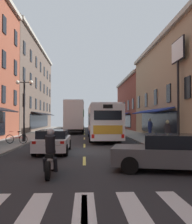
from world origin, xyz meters
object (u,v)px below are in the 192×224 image
bicycle_near (17,139)px  pedestrian_rear (168,133)px  transit_bus (102,122)px  box_truck (75,117)px  street_lamp_twin (24,107)px  sedan_far (53,141)px  sedan_mid (174,152)px  pedestrian_near (150,128)px  billboard_sign (178,65)px  sedan_near (78,125)px  motorcycle_rider (51,155)px

bicycle_near → pedestrian_rear: bearing=-14.6°
transit_bus → box_truck: size_ratio=1.46×
pedestrian_rear → street_lamp_twin: bearing=-156.5°
sedan_far → pedestrian_rear: pedestrian_rear is taller
street_lamp_twin → sedan_mid: bearing=-53.0°
sedan_mid → pedestrian_near: 13.91m
bicycle_near → pedestrian_near: bearing=21.2°
bicycle_near → street_lamp_twin: street_lamp_twin is taller
billboard_sign → sedan_mid: (-3.60, -8.97, -5.29)m
sedan_far → street_lamp_twin: street_lamp_twin is taller
sedan_near → pedestrian_rear: (6.47, -28.60, 0.32)m
box_truck → street_lamp_twin: size_ratio=1.52×
billboard_sign → sedan_mid: billboard_sign is taller
box_truck → motorcycle_rider: size_ratio=3.65×
billboard_sign → pedestrian_rear: 5.73m
box_truck → sedan_far: bearing=-91.6°
transit_bus → pedestrian_near: 4.50m
box_truck → sedan_far: 18.54m
motorcycle_rider → bicycle_near: motorcycle_rider is taller
street_lamp_twin → bicycle_near: bearing=-93.6°
box_truck → motorcycle_rider: box_truck is taller
sedan_far → motorcycle_rider: bearing=-83.8°
box_truck → pedestrian_rear: 18.51m
pedestrian_near → pedestrian_rear: bearing=122.6°
bicycle_near → pedestrian_rear: size_ratio=0.97×
pedestrian_near → pedestrian_rear: 7.08m
sedan_near → motorcycle_rider: bearing=-90.2°
billboard_sign → motorcycle_rider: bearing=-130.9°
billboard_sign → box_truck: billboard_sign is taller
billboard_sign → transit_bus: size_ratio=0.71×
box_truck → sedan_far: (-0.53, -18.47, -1.46)m
motorcycle_rider → pedestrian_rear: bearing=47.2°
sedan_near → sedan_far: size_ratio=1.01×
transit_bus → pedestrian_near: (4.41, -0.67, -0.58)m
motorcycle_rider → bicycle_near: size_ratio=1.22×
sedan_far → pedestrian_rear: bearing=9.9°
motorcycle_rider → street_lamp_twin: size_ratio=0.42×
box_truck → street_lamp_twin: bearing=-105.9°
street_lamp_twin → pedestrian_rear: bearing=-23.6°
billboard_sign → pedestrian_near: (-0.92, 4.67, -4.88)m
box_truck → sedan_near: (0.24, 11.39, -1.42)m
billboard_sign → pedestrian_near: bearing=101.1°
box_truck → pedestrian_near: size_ratio=4.10×
sedan_mid → transit_bus: bearing=96.9°
sedan_far → pedestrian_near: pedestrian_near is taller
billboard_sign → pedestrian_near: billboard_sign is taller
sedan_far → street_lamp_twin: bearing=118.1°
motorcycle_rider → sedan_mid: bearing=6.7°
sedan_far → transit_bus: bearing=68.4°
box_truck → sedan_near: size_ratio=1.76×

